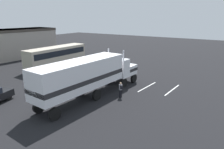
# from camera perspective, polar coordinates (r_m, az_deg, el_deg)

# --- Properties ---
(ground_plane) EXTENTS (120.00, 120.00, 0.00)m
(ground_plane) POSITION_cam_1_polar(r_m,az_deg,el_deg) (26.22, 1.89, -2.56)
(ground_plane) COLOR black
(lane_stripe_near) EXTENTS (4.40, 0.54, 0.01)m
(lane_stripe_near) POSITION_cam_1_polar(r_m,az_deg,el_deg) (25.43, 9.65, -3.36)
(lane_stripe_near) COLOR silver
(lane_stripe_near) RESTS_ON ground_plane
(lane_stripe_mid) EXTENTS (4.40, 0.44, 0.01)m
(lane_stripe_mid) POSITION_cam_1_polar(r_m,az_deg,el_deg) (25.03, 16.26, -4.11)
(lane_stripe_mid) COLOR silver
(lane_stripe_mid) RESTS_ON ground_plane
(semi_truck) EXTENTS (14.31, 3.60, 4.50)m
(semi_truck) POSITION_cam_1_polar(r_m,az_deg,el_deg) (21.29, -6.40, 0.06)
(semi_truck) COLOR white
(semi_truck) RESTS_ON ground_plane
(person_bystander) EXTENTS (0.41, 0.48, 1.63)m
(person_bystander) POSITION_cam_1_polar(r_m,az_deg,el_deg) (21.73, 2.40, -4.04)
(person_bystander) COLOR black
(person_bystander) RESTS_ON ground_plane
(parked_bus) EXTENTS (11.07, 2.90, 3.40)m
(parked_bus) POSITION_cam_1_polar(r_m,az_deg,el_deg) (35.32, -15.02, 5.21)
(parked_bus) COLOR #BFB29E
(parked_bus) RESTS_ON ground_plane
(building_backdrop) EXTENTS (16.82, 7.27, 5.74)m
(building_backdrop) POSITION_cam_1_polar(r_m,az_deg,el_deg) (46.36, -25.44, 7.94)
(building_backdrop) COLOR #9E938C
(building_backdrop) RESTS_ON ground_plane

